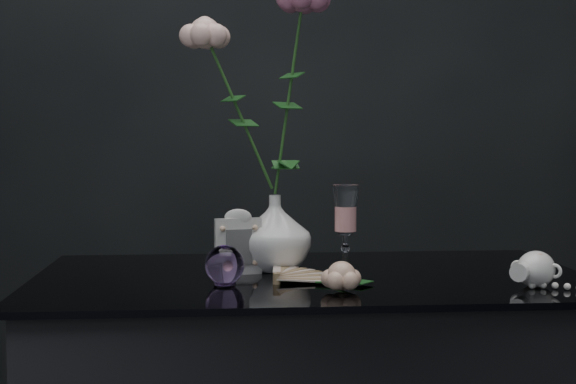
{
  "coord_description": "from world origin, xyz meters",
  "views": [
    {
      "loc": [
        -0.17,
        -1.46,
        1.03
      ],
      "look_at": [
        -0.05,
        0.03,
        0.92
      ],
      "focal_mm": 50.0,
      "sensor_mm": 36.0,
      "label": 1
    }
  ],
  "objects_px": {
    "pearl_jar": "(536,268)",
    "picture_frame": "(238,242)",
    "vase": "(275,233)",
    "paperweight": "(225,265)",
    "loose_rose": "(341,276)",
    "wine_glass": "(345,229)"
  },
  "relations": [
    {
      "from": "pearl_jar",
      "to": "picture_frame",
      "type": "bearing_deg",
      "value": -157.29
    },
    {
      "from": "vase",
      "to": "picture_frame",
      "type": "height_order",
      "value": "vase"
    },
    {
      "from": "loose_rose",
      "to": "pearl_jar",
      "type": "height_order",
      "value": "pearl_jar"
    },
    {
      "from": "paperweight",
      "to": "loose_rose",
      "type": "xyz_separation_m",
      "value": [
        0.2,
        -0.08,
        -0.01
      ]
    },
    {
      "from": "pearl_jar",
      "to": "loose_rose",
      "type": "bearing_deg",
      "value": -136.77
    },
    {
      "from": "vase",
      "to": "paperweight",
      "type": "distance_m",
      "value": 0.18
    },
    {
      "from": "pearl_jar",
      "to": "paperweight",
      "type": "bearing_deg",
      "value": -146.19
    },
    {
      "from": "wine_glass",
      "to": "pearl_jar",
      "type": "relative_size",
      "value": 0.73
    },
    {
      "from": "vase",
      "to": "loose_rose",
      "type": "xyz_separation_m",
      "value": [
        0.1,
        -0.22,
        -0.05
      ]
    },
    {
      "from": "paperweight",
      "to": "pearl_jar",
      "type": "bearing_deg",
      "value": -6.48
    },
    {
      "from": "vase",
      "to": "wine_glass",
      "type": "height_order",
      "value": "wine_glass"
    },
    {
      "from": "picture_frame",
      "to": "loose_rose",
      "type": "bearing_deg",
      "value": -58.32
    },
    {
      "from": "picture_frame",
      "to": "pearl_jar",
      "type": "distance_m",
      "value": 0.55
    },
    {
      "from": "paperweight",
      "to": "loose_rose",
      "type": "bearing_deg",
      "value": -22.0
    },
    {
      "from": "vase",
      "to": "paperweight",
      "type": "relative_size",
      "value": 2.09
    },
    {
      "from": "wine_glass",
      "to": "vase",
      "type": "bearing_deg",
      "value": 164.14
    },
    {
      "from": "picture_frame",
      "to": "paperweight",
      "type": "xyz_separation_m",
      "value": [
        -0.03,
        -0.1,
        -0.03
      ]
    },
    {
      "from": "paperweight",
      "to": "loose_rose",
      "type": "distance_m",
      "value": 0.21
    },
    {
      "from": "loose_rose",
      "to": "paperweight",
      "type": "bearing_deg",
      "value": 141.93
    },
    {
      "from": "picture_frame",
      "to": "loose_rose",
      "type": "height_order",
      "value": "picture_frame"
    },
    {
      "from": "loose_rose",
      "to": "wine_glass",
      "type": "bearing_deg",
      "value": 63.09
    },
    {
      "from": "vase",
      "to": "wine_glass",
      "type": "xyz_separation_m",
      "value": [
        0.13,
        -0.04,
        0.01
      ]
    }
  ]
}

